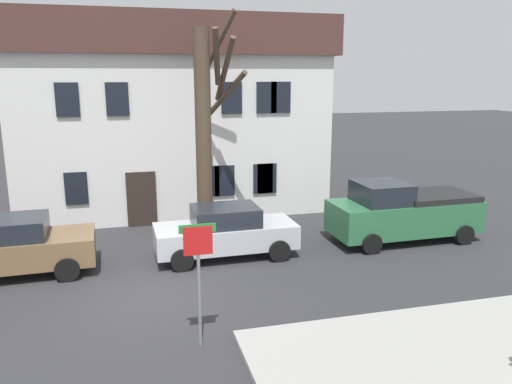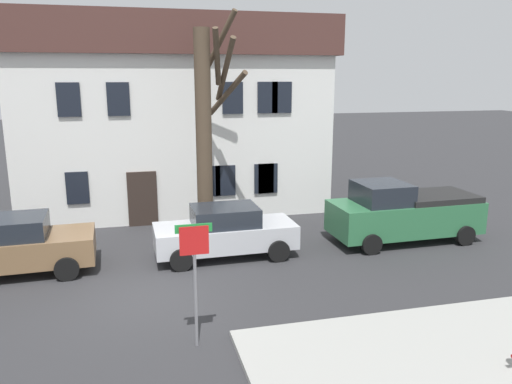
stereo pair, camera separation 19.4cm
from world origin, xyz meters
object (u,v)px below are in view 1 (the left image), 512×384
at_px(tree_bare_mid, 206,127).
at_px(street_sign_pole, 198,262).
at_px(car_silver_sedan, 226,232).
at_px(car_brown_sedan, 7,247).
at_px(pickup_truck_green, 403,212).
at_px(building_main, 170,112).

relative_size(tree_bare_mid, street_sign_pole, 2.88).
bearing_deg(car_silver_sedan, car_brown_sedan, 179.55).
distance_m(tree_bare_mid, car_silver_sedan, 3.83).
relative_size(tree_bare_mid, car_silver_sedan, 1.75).
relative_size(car_silver_sedan, pickup_truck_green, 0.86).
relative_size(building_main, street_sign_pole, 4.75).
bearing_deg(pickup_truck_green, car_silver_sedan, -179.35).
bearing_deg(building_main, street_sign_pole, -93.11).
height_order(car_brown_sedan, pickup_truck_green, pickup_truck_green).
height_order(building_main, pickup_truck_green, building_main).
distance_m(car_silver_sedan, pickup_truck_green, 6.29).
xyz_separation_m(building_main, street_sign_pole, (-0.72, -13.34, -2.14)).
distance_m(tree_bare_mid, street_sign_pole, 7.87).
bearing_deg(car_brown_sedan, building_main, 55.89).
distance_m(building_main, tree_bare_mid, 5.91).
height_order(car_brown_sedan, street_sign_pole, street_sign_pole).
height_order(tree_bare_mid, car_silver_sedan, tree_bare_mid).
height_order(building_main, car_brown_sedan, building_main).
xyz_separation_m(car_silver_sedan, pickup_truck_green, (6.29, 0.07, 0.20)).
xyz_separation_m(car_brown_sedan, street_sign_pole, (4.73, -5.28, 1.04)).
height_order(tree_bare_mid, street_sign_pole, tree_bare_mid).
bearing_deg(car_silver_sedan, building_main, 96.16).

